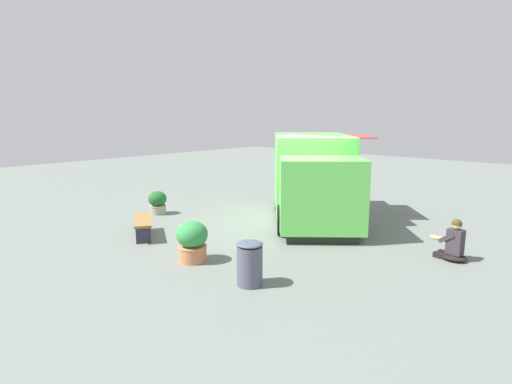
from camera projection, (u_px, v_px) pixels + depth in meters
ground_plane at (299, 227)px, 11.23m from camera, size 40.00×40.00×0.00m
food_truck at (313, 180)px, 11.83m from camera, size 4.94×4.66×2.40m
person_customer at (453, 244)px, 8.64m from camera, size 0.51×0.81×0.88m
planter_flowering_near at (158, 202)px, 12.63m from camera, size 0.55×0.55×0.70m
planter_flowering_far at (192, 241)px, 8.54m from camera, size 0.65×0.65×0.85m
plaza_bench at (143, 223)px, 10.29m from camera, size 1.08×1.41×0.45m
trash_bin at (250, 263)px, 7.35m from camera, size 0.47×0.47×0.81m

